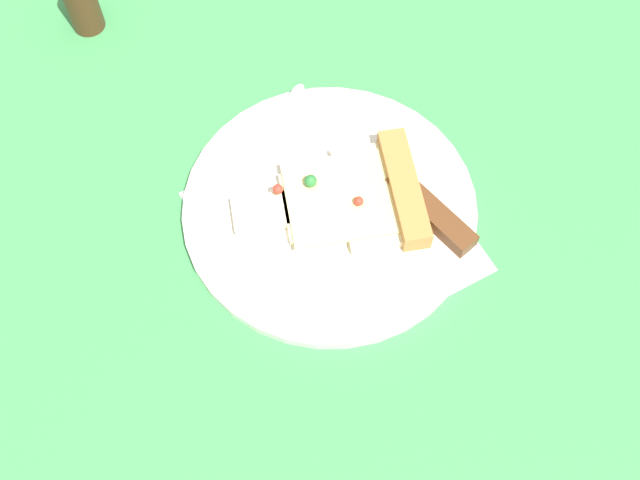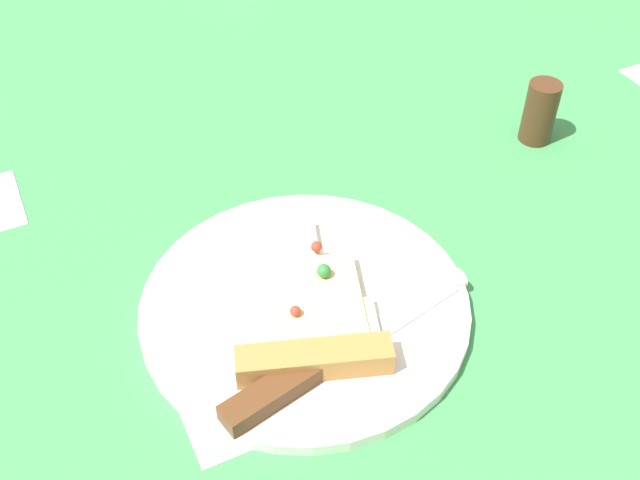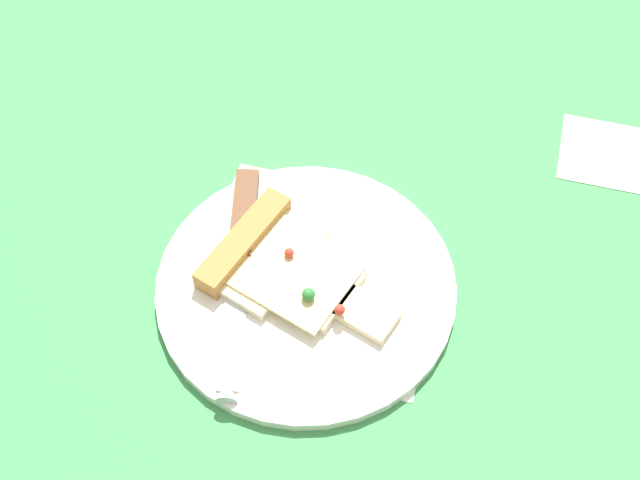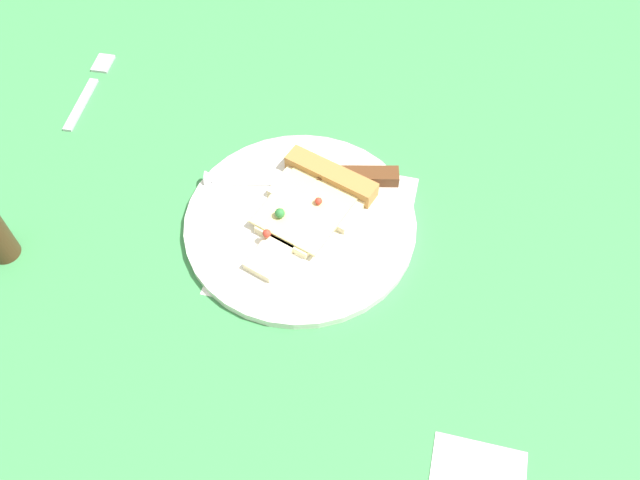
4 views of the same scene
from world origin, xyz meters
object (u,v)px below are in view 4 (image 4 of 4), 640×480
plate (300,223)px  fork (90,86)px  pizza_slice (312,202)px  knife (321,177)px

plate → fork: size_ratio=1.80×
plate → pizza_slice: pizza_slice is taller
plate → fork: (16.42, 34.68, -0.17)cm
fork → pizza_slice: bearing=-24.7°
plate → pizza_slice: 2.93cm
knife → fork: 37.01cm
pizza_slice → fork: 38.17cm
knife → fork: knife is taller
pizza_slice → knife: (4.14, -0.16, -0.18)cm
knife → plate: bearing=158.7°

